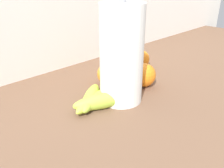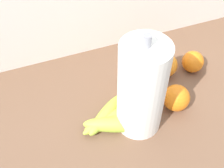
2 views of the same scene
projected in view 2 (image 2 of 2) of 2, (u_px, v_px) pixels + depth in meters
name	position (u px, v px, depth m)	size (l,w,h in m)	color
counter	(194.00, 166.00, 1.24)	(1.96, 0.68, 0.94)	brown
wall_back	(158.00, 79.00, 1.34)	(2.36, 0.06, 1.30)	silver
banana_bunch	(113.00, 120.00, 0.80)	(0.21, 0.16, 0.04)	#AACE3F
orange_back_right	(193.00, 62.00, 0.94)	(0.07, 0.07, 0.07)	orange
orange_right	(165.00, 65.00, 0.92)	(0.08, 0.08, 0.08)	orange
orange_back_left	(139.00, 82.00, 0.87)	(0.07, 0.07, 0.07)	orange
orange_center	(176.00, 98.00, 0.83)	(0.08, 0.08, 0.08)	orange
paper_towel_roll	(142.00, 89.00, 0.72)	(0.12, 0.12, 0.30)	white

